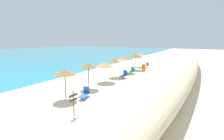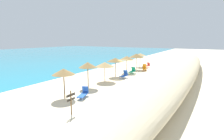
{
  "view_description": "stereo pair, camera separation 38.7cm",
  "coord_description": "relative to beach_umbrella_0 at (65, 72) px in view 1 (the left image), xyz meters",
  "views": [
    {
      "loc": [
        -21.71,
        -10.27,
        5.34
      ],
      "look_at": [
        -2.68,
        0.53,
        1.29
      ],
      "focal_mm": 26.81,
      "sensor_mm": 36.0,
      "label": 1
    },
    {
      "loc": [
        -21.52,
        -10.6,
        5.34
      ],
      "look_at": [
        -2.68,
        0.53,
        1.29
      ],
      "focal_mm": 26.81,
      "sensor_mm": 36.0,
      "label": 2
    }
  ],
  "objects": [
    {
      "name": "lounge_chair_4",
      "position": [
        17.05,
        -1.55,
        -2.05
      ],
      "size": [
        1.51,
        1.09,
        1.08
      ],
      "rotation": [
        0.0,
        0.0,
        1.97
      ],
      "color": "orange",
      "rests_on": "ground_plane"
    },
    {
      "name": "dune_ridge",
      "position": [
        12.45,
        -7.67,
        -1.22
      ],
      "size": [
        45.11,
        5.24,
        2.47
      ],
      "primitive_type": "ellipsoid",
      "rotation": [
        0.0,
        0.0,
        0.01
      ],
      "color": "beige",
      "rests_on": "ground_plane"
    },
    {
      "name": "beach_umbrella_4",
      "position": [
        13.38,
        0.14,
        -0.04
      ],
      "size": [
        2.29,
        2.29,
        2.72
      ],
      "color": "brown",
      "rests_on": "ground_plane"
    },
    {
      "name": "lounge_chair_1",
      "position": [
        10.0,
        -1.12,
        -2.01
      ],
      "size": [
        1.41,
        0.77,
        1.08
      ],
      "rotation": [
        0.0,
        0.0,
        1.48
      ],
      "color": "blue",
      "rests_on": "ground_plane"
    },
    {
      "name": "beach_umbrella_0",
      "position": [
        0.0,
        0.0,
        0.0
      ],
      "size": [
        2.04,
        2.04,
        2.75
      ],
      "color": "brown",
      "rests_on": "ground_plane"
    },
    {
      "name": "beach_umbrella_2",
      "position": [
        6.99,
        0.13,
        -0.25
      ],
      "size": [
        2.39,
        2.39,
        2.5
      ],
      "color": "brown",
      "rests_on": "ground_plane"
    },
    {
      "name": "beach_umbrella_3",
      "position": [
        10.11,
        0.36,
        -0.01
      ],
      "size": [
        2.37,
        2.37,
        2.71
      ],
      "color": "brown",
      "rests_on": "ground_plane"
    },
    {
      "name": "wooden_signpost",
      "position": [
        -2.28,
        -3.04,
        -1.39
      ],
      "size": [
        0.84,
        0.09,
        1.8
      ],
      "rotation": [
        0.0,
        0.0,
        0.0
      ],
      "color": "brown",
      "rests_on": "ground_plane"
    },
    {
      "name": "ground_plane",
      "position": [
        11.07,
        -0.64,
        -2.46
      ],
      "size": [
        160.0,
        160.0,
        0.0
      ],
      "primitive_type": "plane",
      "color": "beige"
    },
    {
      "name": "lounge_chair_2",
      "position": [
        19.78,
        -0.99,
        -2.04
      ],
      "size": [
        1.74,
        1.1,
        0.97
      ],
      "rotation": [
        0.0,
        0.0,
        1.22
      ],
      "color": "red",
      "rests_on": "ground_plane"
    },
    {
      "name": "lounge_chair_0",
      "position": [
        13.4,
        -0.83,
        -2.05
      ],
      "size": [
        1.57,
        0.62,
        0.99
      ],
      "rotation": [
        0.0,
        0.0,
        1.58
      ],
      "color": "#199972",
      "rests_on": "ground_plane"
    },
    {
      "name": "beach_umbrella_6",
      "position": [
        20.05,
        0.46,
        -0.04
      ],
      "size": [
        2.21,
        2.21,
        2.67
      ],
      "color": "brown",
      "rests_on": "ground_plane"
    },
    {
      "name": "lounge_chair_3",
      "position": [
        0.98,
        -1.4,
        -2.09
      ],
      "size": [
        1.65,
        1.06,
        0.94
      ],
      "rotation": [
        0.0,
        0.0,
        1.9
      ],
      "color": "blue",
      "rests_on": "ground_plane"
    },
    {
      "name": "beach_umbrella_1",
      "position": [
        3.74,
        0.24,
        0.11
      ],
      "size": [
        1.97,
        1.97,
        2.88
      ],
      "color": "brown",
      "rests_on": "ground_plane"
    },
    {
      "name": "beach_umbrella_5",
      "position": [
        16.89,
        -0.07,
        0.06
      ],
      "size": [
        2.57,
        2.57,
        2.86
      ],
      "color": "brown",
      "rests_on": "ground_plane"
    }
  ]
}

